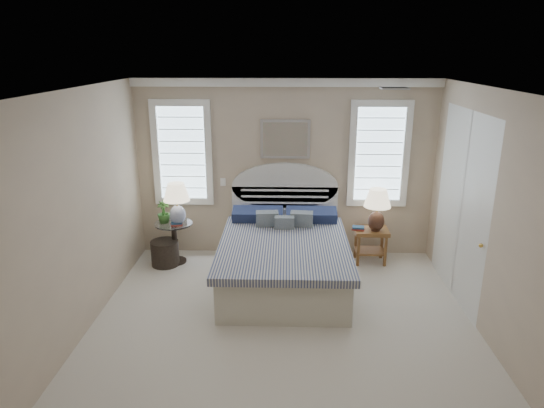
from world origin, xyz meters
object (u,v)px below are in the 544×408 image
at_px(side_table_left, 174,238).
at_px(bed, 284,256).
at_px(lamp_left, 177,199).
at_px(lamp_right, 377,205).
at_px(floor_pot, 165,253).
at_px(nightstand_right, 371,238).

bearing_deg(side_table_left, bed, -19.74).
bearing_deg(side_table_left, lamp_left, -24.90).
bearing_deg(lamp_right, bed, -154.71).
bearing_deg(side_table_left, lamp_right, 0.90).
xyz_separation_m(bed, floor_pot, (-1.78, 0.49, -0.20)).
bearing_deg(nightstand_right, side_table_left, -178.06).
distance_m(bed, side_table_left, 1.75).
bearing_deg(floor_pot, side_table_left, 37.82).
bearing_deg(lamp_left, lamp_right, 1.65).
distance_m(nightstand_right, lamp_left, 2.94).
relative_size(side_table_left, lamp_left, 1.00).
relative_size(side_table_left, floor_pot, 1.52).
bearing_deg(floor_pot, lamp_right, 2.71).
distance_m(bed, nightstand_right, 1.47).
bearing_deg(bed, side_table_left, 160.26).
relative_size(bed, floor_pot, 5.50).
height_order(nightstand_right, floor_pot, nightstand_right).
height_order(bed, side_table_left, bed).
xyz_separation_m(bed, nightstand_right, (1.30, 0.69, 0.00)).
bearing_deg(bed, lamp_left, 160.53).
relative_size(bed, lamp_left, 3.62).
distance_m(floor_pot, lamp_left, 0.85).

